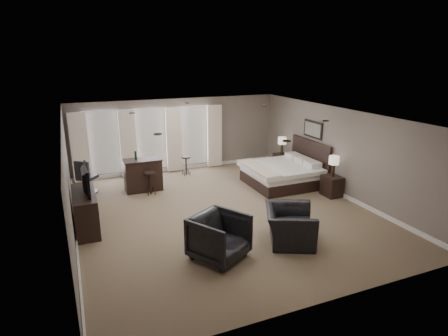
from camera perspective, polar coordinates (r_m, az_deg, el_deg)
name	(u,v)px	position (r m, az deg, el deg)	size (l,w,h in m)	color
room	(223,166)	(9.74, -0.18, 0.36)	(7.60, 8.60, 2.64)	brown
window_bay	(151,141)	(13.31, -11.03, 4.12)	(5.25, 0.20, 2.30)	silver
bed	(281,164)	(12.16, 8.74, 0.56)	(2.18, 2.08, 1.39)	silver
nightstand_near	(332,186)	(11.65, 16.10, -2.65)	(0.46, 0.56, 0.61)	black
nightstand_far	(281,162)	(13.91, 8.72, 0.94)	(0.45, 0.54, 0.59)	black
lamp_near	(334,166)	(11.47, 16.35, 0.25)	(0.30, 0.30, 0.62)	beige
lamp_far	(282,146)	(13.75, 8.83, 3.38)	(0.30, 0.30, 0.63)	beige
wall_art	(313,129)	(12.53, 13.36, 5.75)	(0.04, 0.96, 0.56)	slate
dresser	(85,211)	(9.64, -20.36, -6.16)	(0.52, 1.61, 0.94)	black
tv	(83,190)	(9.46, -20.69, -3.13)	(1.12, 0.64, 0.15)	black
armchair_near	(290,220)	(8.57, 9.97, -7.76)	(1.22, 0.79, 1.07)	black
armchair_far	(219,235)	(7.80, -0.72, -10.18)	(1.01, 0.95, 1.04)	black
bar_counter	(143,175)	(11.86, -12.23, -1.01)	(1.16, 0.60, 1.01)	black
bar_stool_left	(150,183)	(11.53, -11.15, -2.27)	(0.33, 0.33, 0.70)	black
bar_stool_right	(186,166)	(13.17, -5.79, 0.34)	(0.32, 0.32, 0.68)	black
desk_chair	(87,176)	(12.09, -20.11, -1.20)	(0.54, 0.54, 1.06)	black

